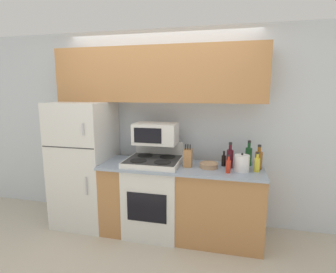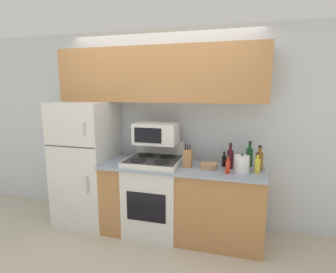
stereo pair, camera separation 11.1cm
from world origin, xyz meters
TOP-DOWN VIEW (x-y plane):
  - ground_plane at (0.00, 0.00)m, footprint 12.00×12.00m
  - wall_back at (0.00, 0.75)m, footprint 8.00×0.05m
  - lower_cabinets at (0.35, 0.29)m, footprint 1.92×0.62m
  - refrigerator at (-0.96, 0.36)m, footprint 0.71×0.74m
  - upper_cabinets at (0.00, 0.55)m, footprint 2.62×0.35m
  - stove at (0.02, 0.28)m, footprint 0.65×0.60m
  - microwave at (0.02, 0.40)m, footprint 0.53×0.34m
  - knife_block at (0.44, 0.27)m, footprint 0.09×0.11m
  - bowl at (0.69, 0.27)m, footprint 0.22×0.22m
  - bottle_soy_sauce at (0.85, 0.39)m, footprint 0.05×0.05m
  - bottle_wine_red at (0.92, 0.33)m, footprint 0.08×0.08m
  - bottle_wine_green at (1.14, 0.49)m, footprint 0.08×0.08m
  - bottle_whiskey at (1.24, 0.36)m, footprint 0.08×0.08m
  - bottle_hot_sauce at (0.90, 0.14)m, footprint 0.05×0.05m
  - bottle_cooking_spray at (1.21, 0.25)m, footprint 0.06×0.06m
  - kettle at (1.05, 0.23)m, footprint 0.16×0.16m

SIDE VIEW (x-z plane):
  - ground_plane at x=0.00m, z-range 0.00..0.00m
  - lower_cabinets at x=0.35m, z-range 0.00..0.89m
  - stove at x=0.02m, z-range -0.06..1.05m
  - refrigerator at x=-0.96m, z-range 0.00..1.63m
  - bowl at x=0.69m, z-range 0.89..0.95m
  - bottle_soy_sauce at x=0.85m, z-range 0.87..1.05m
  - bottle_hot_sauce at x=0.90m, z-range 0.87..1.07m
  - bottle_cooking_spray at x=1.21m, z-range 0.87..1.09m
  - kettle at x=1.05m, z-range 0.88..1.09m
  - knife_block at x=0.44m, z-range 0.86..1.13m
  - bottle_whiskey at x=1.24m, z-range 0.86..1.14m
  - bottle_wine_red at x=0.92m, z-range 0.86..1.16m
  - bottle_wine_green at x=1.14m, z-range 0.86..1.16m
  - microwave at x=0.02m, z-range 1.12..1.38m
  - wall_back at x=0.00m, z-range 0.00..2.55m
  - upper_cabinets at x=0.00m, z-range 1.63..2.30m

